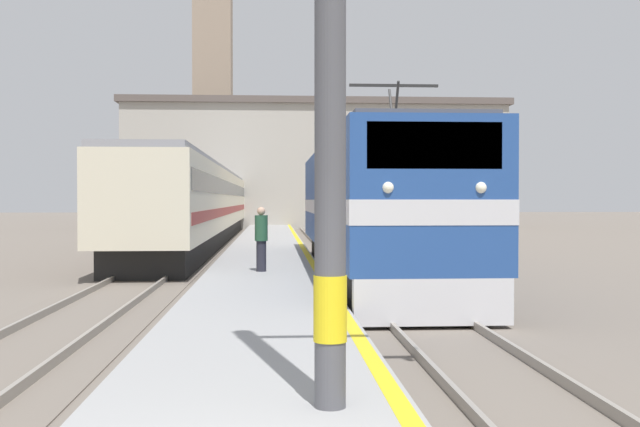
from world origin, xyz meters
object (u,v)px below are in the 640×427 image
at_px(locomotive_train, 369,209).
at_px(clock_tower, 213,62).
at_px(person_on_platform, 261,238).
at_px(passenger_train, 205,203).

xyz_separation_m(locomotive_train, clock_tower, (-8.38, 49.67, 13.22)).
xyz_separation_m(person_on_platform, clock_tower, (-5.33, 51.16, 13.95)).
distance_m(passenger_train, clock_tower, 33.32).
height_order(locomotive_train, passenger_train, locomotive_train).
relative_size(person_on_platform, clock_tower, 0.06).
height_order(passenger_train, clock_tower, clock_tower).
bearing_deg(passenger_train, locomotive_train, -71.55).
relative_size(passenger_train, clock_tower, 1.42).
height_order(locomotive_train, clock_tower, clock_tower).
height_order(passenger_train, person_on_platform, passenger_train).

